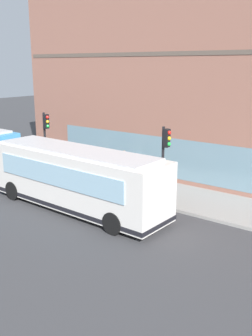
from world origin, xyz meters
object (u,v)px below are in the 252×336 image
Objects in this scene: fire_hydrant at (108,182)px; city_bus_nearside at (75,179)px; pedestrian_by_light_pole at (119,169)px; pedestrian_near_hydrant at (98,165)px; traffic_light_near_corner at (165,151)px; pedestrian_walking_along_curb at (66,156)px; pedestrian_near_building_entrance at (124,162)px; traffic_light_down_block at (46,131)px.

city_bus_nearside is at bearing -170.08° from fire_hydrant.
fire_hydrant is at bearing 168.79° from pedestrian_by_light_pole.
fire_hydrant is 0.47× the size of pedestrian_near_hydrant.
city_bus_nearside is 4.63m from traffic_light_near_corner.
pedestrian_by_light_pole is 4.76m from pedestrian_walking_along_curb.
pedestrian_by_light_pole is (-1.71, -0.92, 0.03)m from pedestrian_near_building_entrance.
pedestrian_near_building_entrance is 4.03m from pedestrian_walking_along_curb.
traffic_light_down_block reaches higher than traffic_light_near_corner.
city_bus_nearside is 6.09× the size of pedestrian_near_building_entrance.
fire_hydrant is 0.42× the size of pedestrian_walking_along_curb.
pedestrian_near_building_entrance is at bearing -71.54° from pedestrian_walking_along_curb.
traffic_light_near_corner is 8.66m from pedestrian_walking_along_curb.
city_bus_nearside reaches higher than pedestrian_near_building_entrance.
city_bus_nearside is 5.79m from pedestrian_near_building_entrance.
city_bus_nearside reaches higher than pedestrian_near_hydrant.
pedestrian_near_hydrant is (1.21, 5.51, -1.83)m from traffic_light_near_corner.
fire_hydrant is at bearing 88.54° from traffic_light_near_corner.
city_bus_nearside is 6.42× the size of pedestrian_near_hydrant.
city_bus_nearside is 4.80m from pedestrian_near_hydrant.
fire_hydrant is (0.10, 3.81, -2.36)m from traffic_light_near_corner.
pedestrian_walking_along_curb is at bearing 49.63° from city_bus_nearside.
city_bus_nearside reaches higher than pedestrian_by_light_pole.
pedestrian_walking_along_curb is at bearing 80.85° from traffic_light_near_corner.
pedestrian_near_hydrant is at bearing -92.76° from pedestrian_walking_along_curb.
pedestrian_by_light_pole is at bearing -82.42° from traffic_light_down_block.
pedestrian_near_hydrant reaches higher than fire_hydrant.
pedestrian_by_light_pole is at bearing -98.91° from pedestrian_near_hydrant.
traffic_light_near_corner is at bearing -91.37° from traffic_light_down_block.
pedestrian_by_light_pole is at bearing -151.74° from pedestrian_near_building_entrance.
pedestrian_by_light_pole is 0.97× the size of pedestrian_walking_along_curb.
pedestrian_near_building_entrance is at bearing -61.18° from traffic_light_down_block.
pedestrian_near_hydrant is at bearing 77.60° from traffic_light_near_corner.
pedestrian_near_hydrant is (1.00, -3.43, -1.84)m from traffic_light_down_block.
fire_hydrant is at bearing -91.30° from traffic_light_down_block.
pedestrian_near_building_entrance is (5.62, 1.30, -0.45)m from city_bus_nearside.
pedestrian_by_light_pole reaches higher than pedestrian_near_building_entrance.
traffic_light_near_corner reaches higher than pedestrian_walking_along_curb.
traffic_light_near_corner is 5.55m from pedestrian_near_building_entrance.
city_bus_nearside is at bearing -167.03° from pedestrian_near_building_entrance.
traffic_light_down_block reaches higher than pedestrian_near_hydrant.
fire_hydrant is (-0.12, -5.14, -2.37)m from traffic_light_down_block.
traffic_light_near_corner reaches higher than fire_hydrant.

